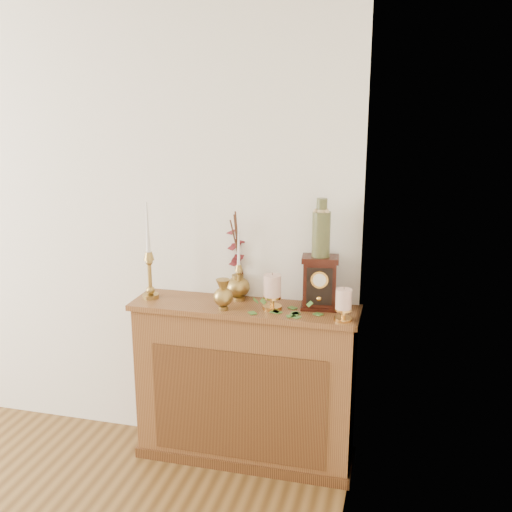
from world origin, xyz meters
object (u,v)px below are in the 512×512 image
(candlestick_left, at_px, (149,267))
(mantel_clock, at_px, (320,283))
(candlestick_center, at_px, (239,277))
(ginger_jar, at_px, (237,257))
(ceramic_vase, at_px, (321,231))
(bud_vase, at_px, (223,295))

(candlestick_left, relative_size, mantel_clock, 1.90)
(candlestick_left, height_order, candlestick_center, candlestick_left)
(ginger_jar, height_order, mantel_clock, ginger_jar)
(ginger_jar, relative_size, ceramic_vase, 1.64)
(ginger_jar, distance_m, ceramic_vase, 0.52)
(ginger_jar, bearing_deg, candlestick_left, -161.00)
(mantel_clock, bearing_deg, ginger_jar, 162.65)
(candlestick_left, relative_size, candlestick_center, 1.32)
(bud_vase, relative_size, ceramic_vase, 0.54)
(candlestick_left, distance_m, ginger_jar, 0.49)
(mantel_clock, bearing_deg, ceramic_vase, 90.00)
(bud_vase, distance_m, ginger_jar, 0.28)
(ginger_jar, xyz_separation_m, mantel_clock, (0.48, -0.09, -0.09))
(ceramic_vase, bearing_deg, mantel_clock, -83.54)
(candlestick_left, height_order, ceramic_vase, ceramic_vase)
(candlestick_center, relative_size, ceramic_vase, 1.35)
(candlestick_left, relative_size, ginger_jar, 1.08)
(candlestick_left, relative_size, ceramic_vase, 1.78)
(candlestick_center, distance_m, mantel_clock, 0.45)
(ceramic_vase, bearing_deg, candlestick_center, 177.15)
(bud_vase, bearing_deg, candlestick_center, 77.42)
(bud_vase, height_order, ceramic_vase, ceramic_vase)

